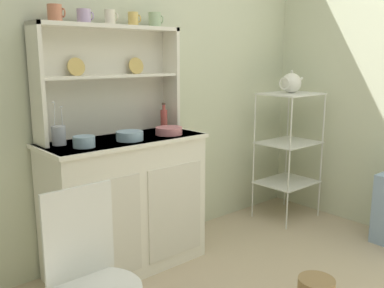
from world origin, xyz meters
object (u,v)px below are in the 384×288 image
object	(u,v)px
wire_chair	(90,270)
cup_terracotta_0	(55,13)
hutch_cabinet	(126,203)
hutch_shelf_unit	(108,72)
utensil_jar	(59,135)
porcelain_teapot	(291,83)
bowl_mixing_large	(84,142)
bakers_rack	(289,139)
jam_bottle	(164,119)

from	to	relation	value
wire_chair	cup_terracotta_0	bearing A→B (deg)	47.35
hutch_cabinet	hutch_shelf_unit	xyz separation A→B (m)	(-0.00, 0.16, 0.82)
hutch_shelf_unit	wire_chair	distance (m)	1.36
hutch_shelf_unit	wire_chair	bearing A→B (deg)	-124.80
utensil_jar	porcelain_teapot	xyz separation A→B (m)	(1.91, -0.21, 0.23)
bowl_mixing_large	utensil_jar	distance (m)	0.17
hutch_shelf_unit	wire_chair	size ratio (longest dim) A/B	1.13
bakers_rack	utensil_jar	size ratio (longest dim) A/B	4.28
hutch_cabinet	wire_chair	xyz separation A→B (m)	(-0.65, -0.77, 0.07)
wire_chair	bowl_mixing_large	bearing A→B (deg)	40.04
cup_terracotta_0	utensil_jar	bearing A→B (deg)	-134.47
wire_chair	jam_bottle	distance (m)	1.41
jam_bottle	utensil_jar	size ratio (longest dim) A/B	0.75
cup_terracotta_0	porcelain_teapot	size ratio (longest dim) A/B	0.37
hutch_shelf_unit	jam_bottle	size ratio (longest dim) A/B	5.12
hutch_shelf_unit	bowl_mixing_large	size ratio (longest dim) A/B	7.82
cup_terracotta_0	utensil_jar	world-z (taller)	cup_terracotta_0
wire_chair	jam_bottle	size ratio (longest dim) A/B	4.51
hutch_shelf_unit	cup_terracotta_0	distance (m)	0.48
hutch_shelf_unit	utensil_jar	distance (m)	0.52
cup_terracotta_0	jam_bottle	xyz separation A→B (m)	(0.72, -0.04, -0.66)
jam_bottle	porcelain_teapot	world-z (taller)	porcelain_teapot
cup_terracotta_0	jam_bottle	world-z (taller)	cup_terracotta_0
wire_chair	porcelain_teapot	world-z (taller)	porcelain_teapot
wire_chair	utensil_jar	world-z (taller)	utensil_jar
bakers_rack	porcelain_teapot	distance (m)	0.47
wire_chair	utensil_jar	size ratio (longest dim) A/B	3.40
bakers_rack	porcelain_teapot	size ratio (longest dim) A/B	4.23
bowl_mixing_large	jam_bottle	distance (m)	0.70
hutch_cabinet	bowl_mixing_large	xyz separation A→B (m)	(-0.30, -0.07, 0.45)
bowl_mixing_large	utensil_jar	world-z (taller)	utensil_jar
jam_bottle	utensil_jar	world-z (taller)	utensil_jar
hutch_cabinet	wire_chair	bearing A→B (deg)	-130.12
hutch_cabinet	porcelain_teapot	world-z (taller)	porcelain_teapot
hutch_shelf_unit	porcelain_teapot	size ratio (longest dim) A/B	3.81
hutch_cabinet	bakers_rack	distance (m)	1.55
bakers_rack	bowl_mixing_large	xyz separation A→B (m)	(-1.83, 0.05, 0.21)
hutch_cabinet	jam_bottle	distance (m)	0.63
bakers_rack	porcelain_teapot	bearing A→B (deg)	180.00
bowl_mixing_large	jam_bottle	world-z (taller)	jam_bottle
bakers_rack	utensil_jar	xyz separation A→B (m)	(-1.91, 0.21, 0.24)
bakers_rack	jam_bottle	xyz separation A→B (m)	(-1.14, 0.21, 0.26)
wire_chair	bowl_mixing_large	xyz separation A→B (m)	(0.35, 0.70, 0.38)
cup_terracotta_0	hutch_shelf_unit	bearing A→B (deg)	6.95
cup_terracotta_0	jam_bottle	size ratio (longest dim) A/B	0.50
jam_bottle	wire_chair	bearing A→B (deg)	-140.28
hutch_shelf_unit	bowl_mixing_large	bearing A→B (deg)	-141.85
bowl_mixing_large	cup_terracotta_0	bearing A→B (deg)	100.67
bakers_rack	bowl_mixing_large	bearing A→B (deg)	178.30
hutch_shelf_unit	jam_bottle	bearing A→B (deg)	-11.43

